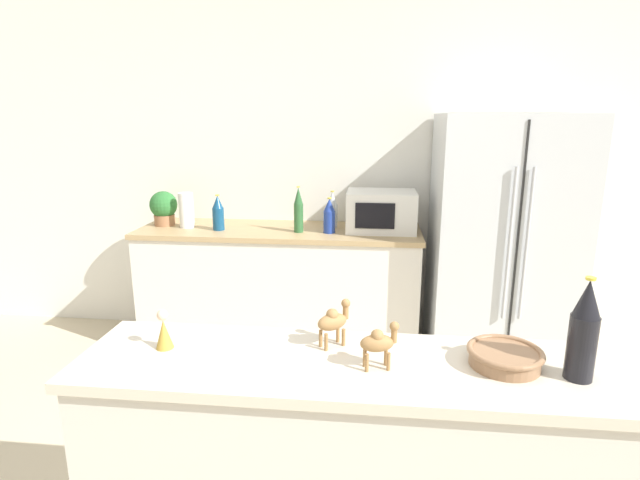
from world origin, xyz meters
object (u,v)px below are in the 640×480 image
Objects in this scene: back_bottle_1 at (332,210)px; back_bottle_2 at (329,216)px; microwave at (381,211)px; camel_figurine_second at (334,320)px; camel_figurine at (379,342)px; wise_man_figurine_crimson at (164,332)px; wine_bottle at (584,331)px; back_bottle_0 at (218,213)px; refrigerator at (502,244)px; back_bottle_3 at (298,210)px; fruit_bowl at (505,356)px; paper_towel_roll at (186,210)px; potted_plant at (164,207)px.

back_bottle_2 is at bearing -91.42° from back_bottle_1.
microwave is 1.96m from camel_figurine_second.
camel_figurine is (0.33, -2.16, 0.00)m from back_bottle_1.
wise_man_figurine_crimson is at bearing -100.99° from back_bottle_2.
back_bottle_0 is at bearing 130.82° from wine_bottle.
refrigerator is 2.02m from wine_bottle.
wise_man_figurine_crimson is (0.42, -1.92, -0.02)m from back_bottle_0.
microwave is 3.21× the size of camel_figurine.
back_bottle_2 is 0.77× the size of back_bottle_3.
camel_figurine is at bearing -80.49° from back_bottle_2.
back_bottle_2 is at bearing 95.68° from camel_figurine_second.
fruit_bowl is at bearing -79.89° from microwave.
microwave reaches higher than fruit_bowl.
back_bottle_3 is at bearing 105.45° from camel_figurine.
camel_figurine is at bearing -60.42° from back_bottle_0.
camel_figurine_second is at bearing 8.00° from wise_man_figurine_crimson.
back_bottle_1 is at bearing 39.91° from back_bottle_3.
back_bottle_1 is 1.08× the size of back_bottle_2.
camel_figurine_second is at bearing -57.07° from paper_towel_roll.
microwave is at bearing 5.40° from back_bottle_0.
wine_bottle is 1.29m from wise_man_figurine_crimson.
back_bottle_0 is 1.88× the size of wise_man_figurine_crimson.
camel_figurine_second is at bearing 137.02° from camel_figurine.
potted_plant is at bearing 126.11° from camel_figurine_second.
fruit_bowl is (0.71, -2.10, -0.05)m from back_bottle_1.
camel_figurine_second is at bearing -95.10° from microwave.
paper_towel_roll is 2.46m from camel_figurine.
back_bottle_1 is at bearing 88.58° from back_bottle_2.
potted_plant is 2.61m from camel_figurine.
refrigerator is 11.43× the size of camel_figurine.
back_bottle_1 is 1.79× the size of camel_figurine.
back_bottle_1 reaches higher than back_bottle_0.
fruit_bowl is 1.48× the size of camel_figurine_second.
refrigerator is at bearing 0.67° from back_bottle_3.
refrigerator is 2.48m from wise_man_figurine_crimson.
paper_towel_roll is at bearing -173.35° from back_bottle_1.
back_bottle_0 is 1.96m from wise_man_figurine_crimson.
back_bottle_1 is at bearing 6.65° from paper_towel_roll.
back_bottle_2 is 1.58× the size of camel_figurine_second.
back_bottle_1 is 1.71× the size of camel_figurine_second.
potted_plant is 0.46m from back_bottle_0.
back_bottle_0 is 0.79m from back_bottle_2.
back_bottle_1 is 2.13m from wise_man_figurine_crimson.
paper_towel_roll is 1.00× the size of back_bottle_0.
refrigerator reaches higher than microwave.
refrigerator is 0.84m from microwave.
wine_bottle reaches higher than back_bottle_2.
back_bottle_3 is 1.88m from camel_figurine_second.
microwave is at bearing -11.52° from back_bottle_1.
back_bottle_3 is at bearing 102.21° from camel_figurine_second.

